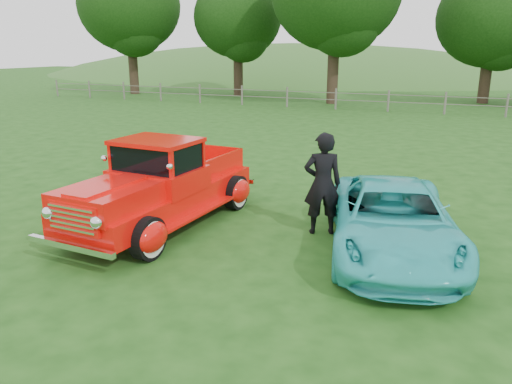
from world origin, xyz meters
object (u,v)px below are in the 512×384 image
at_px(red_pickup, 161,187).
at_px(teal_sedan, 393,220).
at_px(tree_mid_west, 238,18).
at_px(tree_near_east, 493,18).
at_px(tree_far_west, 129,6).
at_px(man, 323,184).

relative_size(red_pickup, teal_sedan, 1.15).
distance_m(tree_mid_west, tree_near_east, 17.03).
bearing_deg(tree_far_west, tree_near_east, 6.84).
xyz_separation_m(tree_far_west, red_pickup, (18.60, -24.80, -5.69)).
distance_m(tree_far_west, tree_mid_west, 8.30).
bearing_deg(tree_near_east, man, -96.98).
bearing_deg(man, tree_near_east, -120.82).
height_order(tree_mid_west, tree_near_east, tree_mid_west).
xyz_separation_m(tree_near_east, man, (-3.30, -26.99, -4.26)).
bearing_deg(tree_near_east, red_pickup, -102.96).
xyz_separation_m(red_pickup, teal_sedan, (4.50, 0.29, -0.18)).
bearing_deg(tree_mid_west, tree_far_west, -165.96).
height_order(tree_far_west, red_pickup, tree_far_west).
bearing_deg(teal_sedan, tree_far_west, 119.28).
distance_m(tree_near_east, red_pickup, 28.87).
bearing_deg(red_pickup, tree_far_west, 130.56).
bearing_deg(tree_far_west, teal_sedan, -46.69).
height_order(tree_mid_west, man, tree_mid_west).
relative_size(tree_mid_west, teal_sedan, 1.91).
bearing_deg(teal_sedan, tree_near_east, 72.03).
bearing_deg(tree_mid_west, teal_sedan, -60.33).
bearing_deg(tree_mid_west, man, -62.21).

